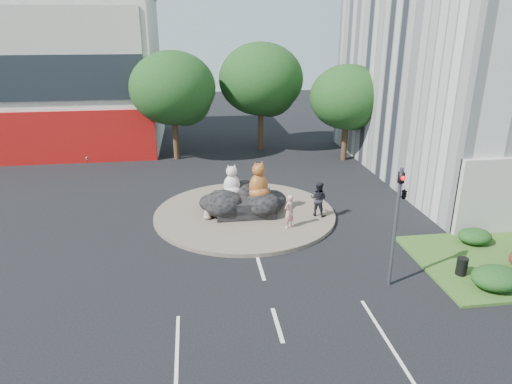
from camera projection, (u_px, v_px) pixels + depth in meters
ground at (277, 325)px, 16.16m from camera, size 120.00×120.00×0.00m
roundabout_island at (245, 213)px, 25.41m from camera, size 10.00×10.00×0.20m
rock_plinth at (245, 204)px, 25.22m from camera, size 3.20×2.60×0.90m
shophouse_block at (2, 74)px, 37.60m from camera, size 25.20×12.30×17.40m
tree_left at (174, 92)px, 34.33m from camera, size 6.46×6.46×8.27m
tree_mid at (262, 83)px, 36.99m from camera, size 6.84×6.84×8.76m
tree_right at (348, 100)px, 34.38m from camera, size 5.70×5.70×7.30m
hedge_near_green at (496, 278)px, 18.06m from camera, size 2.00×1.60×0.90m
hedge_back_green at (475, 236)px, 21.82m from camera, size 1.60×1.28×0.72m
traffic_light at (400, 202)px, 17.42m from camera, size 0.44×1.24×5.00m
street_lamp at (493, 136)px, 23.69m from camera, size 2.34×0.22×8.06m
cat_white at (232, 180)px, 24.99m from camera, size 1.19×1.07×1.77m
cat_tabby at (259, 180)px, 24.55m from camera, size 1.57×1.48×2.07m
kitten_calico at (207, 212)px, 24.33m from camera, size 0.63×0.63×0.80m
kitten_white at (271, 210)px, 24.63m from camera, size 0.60×0.58×0.77m
pedestrian_pink at (289, 211)px, 23.18m from camera, size 0.76×0.74×1.76m
pedestrian_dark at (318, 199)px, 24.61m from camera, size 1.18×1.13×1.92m
parked_car at (65, 152)px, 35.57m from camera, size 4.28×2.28×1.34m
litter_bin at (462, 266)px, 19.07m from camera, size 0.59×0.59×0.76m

